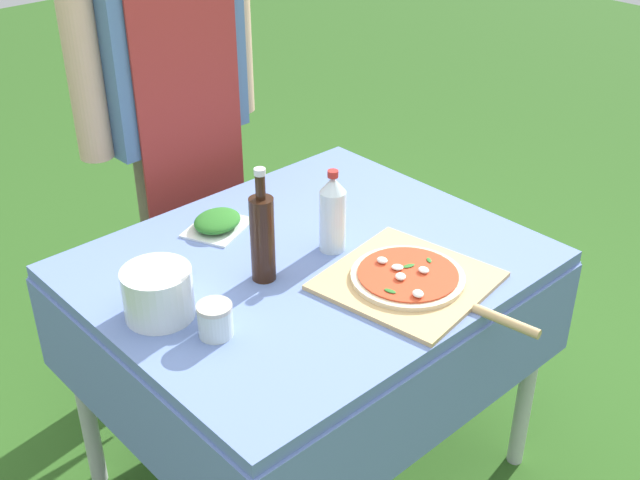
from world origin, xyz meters
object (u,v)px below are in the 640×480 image
at_px(person_cook, 169,87).
at_px(water_bottle, 333,213).
at_px(pizza_on_peel, 410,280).
at_px(herb_container, 217,222).
at_px(mixing_tub, 158,293).
at_px(sauce_jar, 215,322).
at_px(oil_bottle, 262,236).
at_px(prep_table, 308,289).

bearing_deg(person_cook, water_bottle, 88.14).
bearing_deg(pizza_on_peel, person_cook, 82.42).
distance_m(herb_container, mixing_tub, 0.42).
bearing_deg(sauce_jar, water_bottle, 11.86).
relative_size(oil_bottle, water_bottle, 1.32).
relative_size(person_cook, oil_bottle, 5.71).
xyz_separation_m(pizza_on_peel, sauce_jar, (-0.48, 0.16, 0.02)).
xyz_separation_m(mixing_tub, sauce_jar, (0.05, -0.15, -0.03)).
bearing_deg(oil_bottle, prep_table, -3.05).
bearing_deg(mixing_tub, water_bottle, -6.17).
height_order(herb_container, sauce_jar, sauce_jar).
bearing_deg(prep_table, sauce_jar, -164.81).
bearing_deg(prep_table, person_cook, 83.24).
bearing_deg(prep_table, oil_bottle, 176.95).
height_order(oil_bottle, water_bottle, oil_bottle).
height_order(person_cook, oil_bottle, person_cook).
bearing_deg(mixing_tub, person_cook, 53.57).
bearing_deg(sauce_jar, pizza_on_peel, -18.57).
relative_size(person_cook, water_bottle, 7.52).
relative_size(herb_container, sauce_jar, 2.67).
xyz_separation_m(pizza_on_peel, water_bottle, (-0.03, 0.26, 0.10)).
bearing_deg(prep_table, water_bottle, -3.91).
distance_m(prep_table, herb_container, 0.32).
xyz_separation_m(water_bottle, herb_container, (-0.16, 0.30, -0.09)).
height_order(pizza_on_peel, oil_bottle, oil_bottle).
height_order(water_bottle, herb_container, water_bottle).
xyz_separation_m(water_bottle, mixing_tub, (-0.50, 0.05, -0.05)).
distance_m(person_cook, mixing_tub, 0.88).
bearing_deg(herb_container, water_bottle, -61.52).
relative_size(water_bottle, sauce_jar, 2.85).
xyz_separation_m(person_cook, pizza_on_peel, (0.02, -1.00, -0.24)).
height_order(water_bottle, sauce_jar, water_bottle).
bearing_deg(person_cook, pizza_on_peel, 89.69).
relative_size(prep_table, herb_container, 5.25).
distance_m(person_cook, sauce_jar, 0.98).
bearing_deg(water_bottle, sauce_jar, -168.14).
relative_size(pizza_on_peel, water_bottle, 2.45).
relative_size(mixing_tub, sauce_jar, 2.03).
height_order(prep_table, pizza_on_peel, pizza_on_peel).
relative_size(oil_bottle, mixing_tub, 1.85).
xyz_separation_m(pizza_on_peel, herb_container, (-0.19, 0.55, 0.01)).
bearing_deg(mixing_tub, herb_container, 35.01).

